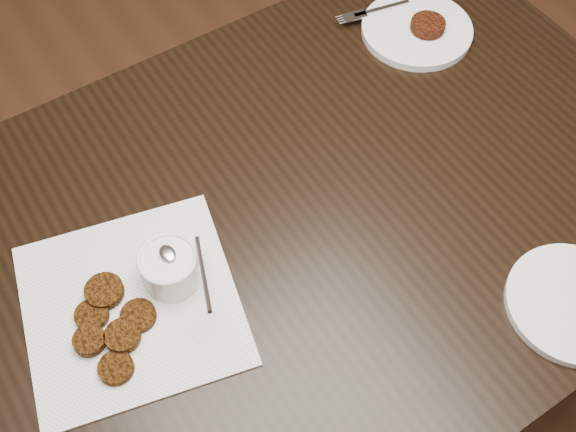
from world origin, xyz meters
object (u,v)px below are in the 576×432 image
object	(u,v)px
table	(285,320)
sauce_ramekin	(167,257)
napkin	(131,304)
plate_with_patty	(417,27)
plate_empty	(573,304)

from	to	relation	value
table	sauce_ramekin	xyz separation A→B (m)	(-0.20, 0.01, 0.44)
napkin	plate_with_patty	distance (m)	0.76
plate_with_patty	napkin	bearing A→B (deg)	-162.57
table	plate_empty	size ratio (longest dim) A/B	7.06
plate_empty	napkin	bearing A→B (deg)	146.84
plate_with_patty	plate_empty	xyz separation A→B (m)	(-0.18, -0.59, -0.01)
sauce_ramekin	plate_empty	world-z (taller)	sauce_ramekin
sauce_ramekin	napkin	bearing A→B (deg)	-176.11
sauce_ramekin	plate_empty	size ratio (longest dim) A/B	0.62
plate_empty	table	bearing A→B (deg)	127.87
table	plate_empty	distance (m)	0.59
plate_with_patty	sauce_ramekin	bearing A→B (deg)	-161.15
napkin	plate_with_patty	xyz separation A→B (m)	(0.73, 0.23, 0.01)
table	napkin	size ratio (longest dim) A/B	4.54
napkin	sauce_ramekin	world-z (taller)	sauce_ramekin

